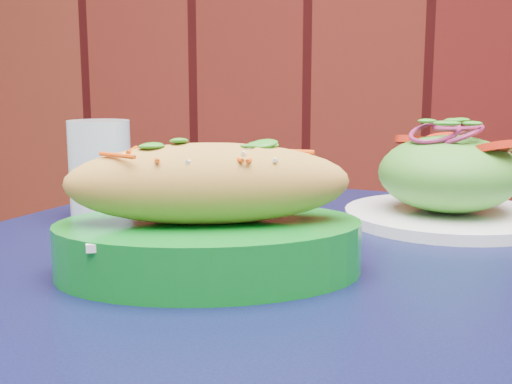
# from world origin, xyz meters

# --- Properties ---
(cafe_table) EXTENTS (0.98, 0.98, 0.75)m
(cafe_table) POSITION_xyz_m (-0.21, 1.30, 0.66)
(cafe_table) COLOR black
(cafe_table) RESTS_ON ground
(banh_mi_basket) EXTENTS (0.28, 0.22, 0.12)m
(banh_mi_basket) POSITION_xyz_m (-0.32, 1.28, 0.80)
(banh_mi_basket) COLOR #0A741C
(banh_mi_basket) RESTS_ON cafe_table
(salad_plate) EXTENTS (0.23, 0.23, 0.11)m
(salad_plate) POSITION_xyz_m (-0.10, 1.51, 0.80)
(salad_plate) COLOR white
(salad_plate) RESTS_ON cafe_table
(water_glass) EXTENTS (0.07, 0.07, 0.11)m
(water_glass) POSITION_xyz_m (-0.49, 1.46, 0.81)
(water_glass) COLOR silver
(water_glass) RESTS_ON cafe_table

